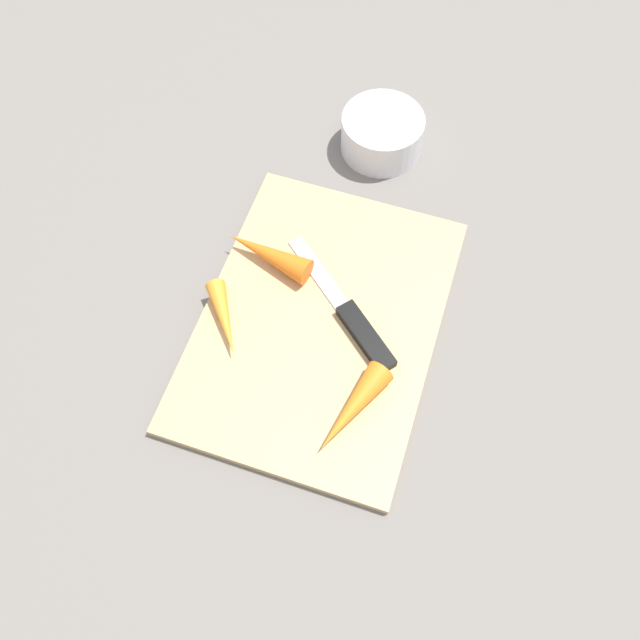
{
  "coord_description": "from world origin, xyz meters",
  "views": [
    {
      "loc": [
        0.32,
        0.11,
        0.66
      ],
      "look_at": [
        0.0,
        0.0,
        0.01
      ],
      "focal_mm": 36.53,
      "sensor_mm": 36.0,
      "label": 1
    }
  ],
  "objects_px": {
    "cutting_board": "(320,322)",
    "carrot_shortest": "(224,319)",
    "carrot_medium": "(352,409)",
    "carrot_longest": "(268,254)",
    "small_bowl": "(382,134)",
    "knife": "(359,328)"
  },
  "relations": [
    {
      "from": "cutting_board",
      "to": "carrot_shortest",
      "type": "bearing_deg",
      "value": -69.47
    },
    {
      "from": "carrot_medium",
      "to": "carrot_longest",
      "type": "height_order",
      "value": "same"
    },
    {
      "from": "carrot_longest",
      "to": "small_bowl",
      "type": "xyz_separation_m",
      "value": [
        -0.22,
        0.08,
        -0.0
      ]
    },
    {
      "from": "cutting_board",
      "to": "carrot_medium",
      "type": "relative_size",
      "value": 3.4
    },
    {
      "from": "small_bowl",
      "to": "carrot_medium",
      "type": "bearing_deg",
      "value": 11.14
    },
    {
      "from": "cutting_board",
      "to": "small_bowl",
      "type": "height_order",
      "value": "small_bowl"
    },
    {
      "from": "knife",
      "to": "carrot_longest",
      "type": "relative_size",
      "value": 1.56
    },
    {
      "from": "cutting_board",
      "to": "knife",
      "type": "bearing_deg",
      "value": 92.11
    },
    {
      "from": "cutting_board",
      "to": "carrot_longest",
      "type": "bearing_deg",
      "value": -124.05
    },
    {
      "from": "knife",
      "to": "carrot_longest",
      "type": "distance_m",
      "value": 0.14
    },
    {
      "from": "carrot_shortest",
      "to": "carrot_longest",
      "type": "distance_m",
      "value": 0.09
    },
    {
      "from": "knife",
      "to": "small_bowl",
      "type": "xyz_separation_m",
      "value": [
        -0.27,
        -0.05,
        0.01
      ]
    },
    {
      "from": "carrot_medium",
      "to": "carrot_shortest",
      "type": "bearing_deg",
      "value": -90.22
    },
    {
      "from": "knife",
      "to": "carrot_shortest",
      "type": "distance_m",
      "value": 0.15
    },
    {
      "from": "carrot_shortest",
      "to": "carrot_medium",
      "type": "xyz_separation_m",
      "value": [
        0.06,
        0.17,
        0.0
      ]
    },
    {
      "from": "knife",
      "to": "carrot_longest",
      "type": "height_order",
      "value": "carrot_longest"
    },
    {
      "from": "carrot_shortest",
      "to": "cutting_board",
      "type": "bearing_deg",
      "value": 75.58
    },
    {
      "from": "knife",
      "to": "carrot_medium",
      "type": "relative_size",
      "value": 1.56
    },
    {
      "from": "knife",
      "to": "carrot_shortest",
      "type": "xyz_separation_m",
      "value": [
        0.04,
        -0.14,
        0.01
      ]
    },
    {
      "from": "small_bowl",
      "to": "carrot_longest",
      "type": "bearing_deg",
      "value": -18.9
    },
    {
      "from": "knife",
      "to": "small_bowl",
      "type": "bearing_deg",
      "value": -38.99
    },
    {
      "from": "cutting_board",
      "to": "carrot_medium",
      "type": "xyz_separation_m",
      "value": [
        0.09,
        0.07,
        0.02
      ]
    }
  ]
}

